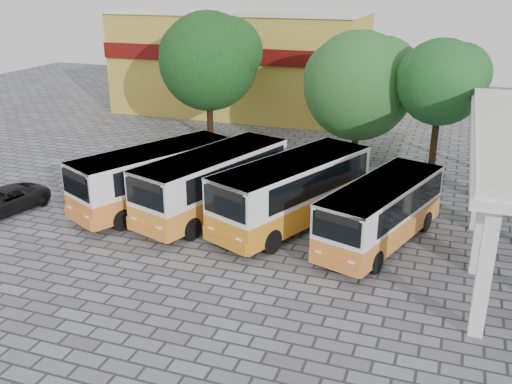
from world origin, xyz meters
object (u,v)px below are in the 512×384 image
at_px(bus_centre_right, 293,189).
at_px(parked_car, 4,201).
at_px(bus_far_right, 382,210).
at_px(bus_far_left, 155,175).
at_px(bus_centre_left, 213,180).

relative_size(bus_centre_right, parked_car, 2.14).
bearing_deg(bus_far_right, parked_car, -153.73).
xyz_separation_m(bus_far_left, bus_centre_left, (2.99, 0.18, 0.03)).
xyz_separation_m(bus_far_left, bus_far_right, (10.94, -0.42, -0.14)).
height_order(bus_far_left, bus_centre_left, bus_centre_left).
height_order(bus_far_left, bus_centre_right, bus_centre_right).
relative_size(bus_far_left, bus_centre_right, 0.97).
xyz_separation_m(bus_centre_left, bus_far_right, (7.95, -0.60, -0.17)).
relative_size(bus_far_left, parked_car, 2.07).
relative_size(bus_far_left, bus_far_right, 1.10).
bearing_deg(parked_car, bus_centre_right, 26.88).
bearing_deg(parked_car, bus_centre_left, 31.79).
bearing_deg(bus_centre_right, parked_car, -143.70).
xyz_separation_m(bus_centre_right, parked_car, (-13.53, -3.21, -1.19)).
distance_m(bus_centre_right, bus_far_right, 4.12).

